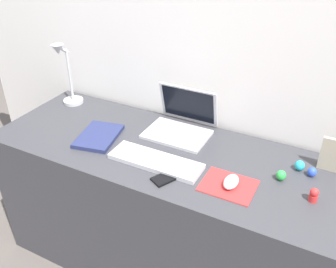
{
  "coord_description": "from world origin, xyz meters",
  "views": [
    {
      "loc": [
        0.62,
        -1.24,
        1.68
      ],
      "look_at": [
        -0.02,
        0.0,
        0.83
      ],
      "focal_mm": 39.65,
      "sensor_mm": 36.0,
      "label": 1
    }
  ],
  "objects": [
    {
      "name": "keyboard",
      "position": [
        -0.02,
        -0.11,
        0.75
      ],
      "size": [
        0.41,
        0.13,
        0.02
      ],
      "primitive_type": "cube",
      "color": "silver",
      "rests_on": "desk"
    },
    {
      "name": "desk_lamp",
      "position": [
        -0.72,
        0.17,
        0.91
      ],
      "size": [
        0.11,
        0.14,
        0.35
      ],
      "color": "#B7B7BC",
      "rests_on": "desk"
    },
    {
      "name": "toy_figurine_green",
      "position": [
        0.48,
        0.02,
        0.76
      ],
      "size": [
        0.04,
        0.04,
        0.04
      ],
      "primitive_type": "ellipsoid",
      "color": "green",
      "rests_on": "desk"
    },
    {
      "name": "toy_figurine_blue",
      "position": [
        0.59,
        0.11,
        0.76
      ],
      "size": [
        0.04,
        0.04,
        0.04
      ],
      "primitive_type": "ellipsoid",
      "color": "blue",
      "rests_on": "desk"
    },
    {
      "name": "cell_phone",
      "position": [
        0.07,
        -0.18,
        0.74
      ],
      "size": [
        0.12,
        0.14,
        0.01
      ],
      "primitive_type": "cube",
      "rotation": [
        0.0,
        0.0,
        -0.47
      ],
      "color": "black",
      "rests_on": "desk"
    },
    {
      "name": "ground_plane",
      "position": [
        0.0,
        0.0,
        0.0
      ],
      "size": [
        6.0,
        6.0,
        0.0
      ],
      "primitive_type": "plane",
      "color": "#59514C"
    },
    {
      "name": "notebook_pad",
      "position": [
        -0.36,
        -0.05,
        0.75
      ],
      "size": [
        0.22,
        0.27,
        0.02
      ],
      "primitive_type": "cube",
      "rotation": [
        0.0,
        0.0,
        0.2
      ],
      "color": "navy",
      "rests_on": "desk"
    },
    {
      "name": "desk",
      "position": [
        0.0,
        0.0,
        0.37
      ],
      "size": [
        1.71,
        0.6,
        0.74
      ],
      "primitive_type": "cube",
      "color": "#38383D",
      "rests_on": "ground_plane"
    },
    {
      "name": "laptop",
      "position": [
        -0.04,
        0.2,
        0.79
      ],
      "size": [
        0.3,
        0.26,
        0.21
      ],
      "color": "silver",
      "rests_on": "desk"
    },
    {
      "name": "mouse",
      "position": [
        0.32,
        -0.11,
        0.76
      ],
      "size": [
        0.06,
        0.1,
        0.03
      ],
      "primitive_type": "ellipsoid",
      "color": "silver",
      "rests_on": "mousepad"
    },
    {
      "name": "back_wall",
      "position": [
        0.0,
        0.34,
        0.74
      ],
      "size": [
        2.91,
        0.05,
        1.49
      ],
      "primitive_type": "cube",
      "color": "silver",
      "rests_on": "ground_plane"
    },
    {
      "name": "picture_frame",
      "position": [
        0.66,
        0.18,
        0.81
      ],
      "size": [
        0.12,
        0.02,
        0.15
      ],
      "primitive_type": "cube",
      "color": "#B2A58C",
      "rests_on": "desk"
    },
    {
      "name": "mousepad",
      "position": [
        0.31,
        -0.11,
        0.74
      ],
      "size": [
        0.21,
        0.17,
        0.0
      ],
      "primitive_type": "cube",
      "color": "red",
      "rests_on": "desk"
    },
    {
      "name": "toy_figurine_cyan",
      "position": [
        0.54,
        0.13,
        0.76
      ],
      "size": [
        0.04,
        0.04,
        0.04
      ],
      "primitive_type": "ellipsoid",
      "color": "#28B7CC",
      "rests_on": "desk"
    },
    {
      "name": "toy_figurine_red",
      "position": [
        0.62,
        -0.05,
        0.77
      ],
      "size": [
        0.03,
        0.03,
        0.06
      ],
      "color": "red",
      "rests_on": "desk"
    }
  ]
}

